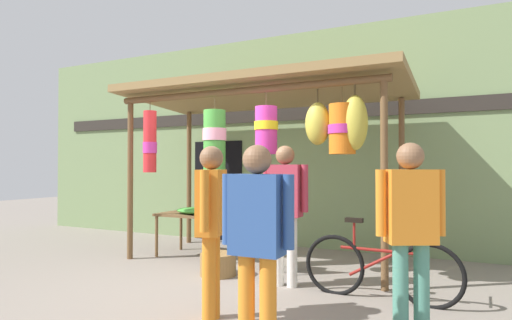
{
  "coord_description": "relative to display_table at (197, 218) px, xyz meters",
  "views": [
    {
      "loc": [
        3.08,
        -4.83,
        1.48
      ],
      "look_at": [
        0.01,
        1.45,
        1.59
      ],
      "focal_mm": 29.73,
      "sensor_mm": 36.0,
      "label": 1
    }
  ],
  "objects": [
    {
      "name": "shop_facade",
      "position": [
        0.88,
        1.64,
        1.35
      ],
      "size": [
        12.24,
        0.29,
        3.98
      ],
      "color": "#7A9360",
      "rests_on": "ground_plane"
    },
    {
      "name": "parked_bicycle",
      "position": [
        3.13,
        -1.05,
        -0.29
      ],
      "size": [
        1.75,
        0.44,
        0.92
      ],
      "color": "black",
      "rests_on": "ground_plane"
    },
    {
      "name": "passerby_at_right",
      "position": [
        3.57,
        -2.09,
        0.36
      ],
      "size": [
        0.54,
        0.38,
        1.69
      ],
      "color": "#4C8E7A",
      "rests_on": "ground_plane"
    },
    {
      "name": "shopper_by_bananas",
      "position": [
        2.56,
        -3.0,
        0.34
      ],
      "size": [
        0.59,
        0.23,
        1.65
      ],
      "color": "orange",
      "rests_on": "ground_plane"
    },
    {
      "name": "market_stall_canopy",
      "position": [
        1.23,
        -0.02,
        1.78
      ],
      "size": [
        4.48,
        2.14,
        2.79
      ],
      "color": "brown",
      "rests_on": "ground_plane"
    },
    {
      "name": "wicker_basket_by_table",
      "position": [
        0.96,
        -0.91,
        -0.49
      ],
      "size": [
        0.49,
        0.49,
        0.3
      ],
      "primitive_type": "cylinder",
      "color": "olive",
      "rests_on": "ground_plane"
    },
    {
      "name": "folding_chair",
      "position": [
        1.64,
        -0.42,
        -0.13
      ],
      "size": [
        0.45,
        0.45,
        0.84
      ],
      "color": "#2347A8",
      "rests_on": "ground_plane"
    },
    {
      "name": "ground_plane",
      "position": [
        0.89,
        -1.06,
        -0.64
      ],
      "size": [
        30.0,
        30.0,
        0.0
      ],
      "primitive_type": "plane",
      "color": "gray"
    },
    {
      "name": "customer_foreground",
      "position": [
        1.98,
        -0.99,
        0.4
      ],
      "size": [
        0.59,
        0.24,
        1.75
      ],
      "color": "silver",
      "rests_on": "ground_plane"
    },
    {
      "name": "display_table",
      "position": [
        0.0,
        0.0,
        0.0
      ],
      "size": [
        1.24,
        0.77,
        0.71
      ],
      "color": "brown",
      "rests_on": "ground_plane"
    },
    {
      "name": "flower_heap_on_table",
      "position": [
        0.07,
        -0.09,
        0.13
      ],
      "size": [
        0.72,
        0.51,
        0.11
      ],
      "color": "green",
      "rests_on": "display_table"
    },
    {
      "name": "vendor_in_orange",
      "position": [
        1.79,
        -2.41,
        0.36
      ],
      "size": [
        0.33,
        0.57,
        1.68
      ],
      "color": "orange",
      "rests_on": "ground_plane"
    }
  ]
}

